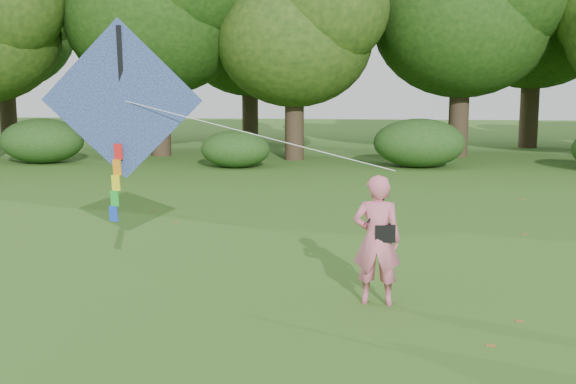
{
  "coord_description": "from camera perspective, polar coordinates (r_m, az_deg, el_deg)",
  "views": [
    {
      "loc": [
        0.69,
        -10.05,
        3.43
      ],
      "look_at": [
        -0.49,
        2.0,
        1.5
      ],
      "focal_mm": 45.0,
      "sensor_mm": 36.0,
      "label": 1
    }
  ],
  "objects": [
    {
      "name": "shrub_band",
      "position": [
        27.81,
        2.69,
        3.74
      ],
      "size": [
        39.15,
        3.22,
        1.88
      ],
      "color": "#264919",
      "rests_on": "ground"
    },
    {
      "name": "tree_line",
      "position": [
        33.01,
        7.5,
        12.76
      ],
      "size": [
        54.7,
        15.3,
        9.48
      ],
      "color": "#3A2D1E",
      "rests_on": "ground"
    },
    {
      "name": "ground",
      "position": [
        10.64,
        1.61,
        -9.75
      ],
      "size": [
        100.0,
        100.0,
        0.0
      ],
      "primitive_type": "plane",
      "color": "#265114",
      "rests_on": "ground"
    },
    {
      "name": "crossbody_bag",
      "position": [
        10.96,
        7.66,
        -3.15
      ],
      "size": [
        0.43,
        0.2,
        0.75
      ],
      "color": "black",
      "rests_on": "ground"
    },
    {
      "name": "fallen_leaves",
      "position": [
        12.84,
        6.12,
        -6.47
      ],
      "size": [
        11.1,
        14.73,
        0.01
      ],
      "color": "brown",
      "rests_on": "ground"
    },
    {
      "name": "flying_kite",
      "position": [
        12.02,
        -12.96,
        6.89
      ],
      "size": [
        5.66,
        0.99,
        3.3
      ],
      "color": "#2730AA",
      "rests_on": "ground"
    },
    {
      "name": "man_kite_flyer",
      "position": [
        11.01,
        7.04,
        -3.78
      ],
      "size": [
        0.76,
        0.53,
        1.99
      ],
      "primitive_type": "imported",
      "rotation": [
        0.0,
        0.0,
        3.07
      ],
      "color": "#D3637D",
      "rests_on": "ground"
    },
    {
      "name": "bystander_left",
      "position": [
        29.52,
        -12.94,
        3.72
      ],
      "size": [
        0.97,
        0.9,
        1.6
      ],
      "primitive_type": "imported",
      "rotation": [
        0.0,
        0.0,
        0.49
      ],
      "color": "#282734",
      "rests_on": "ground"
    }
  ]
}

